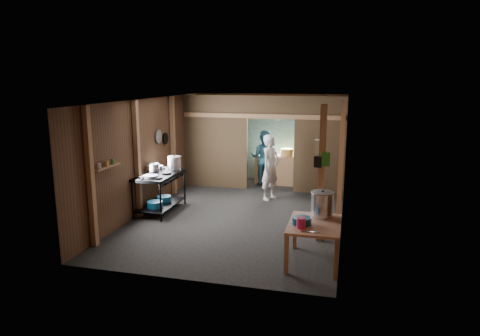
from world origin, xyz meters
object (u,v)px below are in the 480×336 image
(stove_pot_large, at_px, (175,163))
(yellow_tub, at_px, (287,152))
(pink_bucket, at_px, (301,223))
(cook, at_px, (270,167))
(gas_range, at_px, (160,192))
(stock_pot, at_px, (322,205))
(prep_table, at_px, (314,243))

(stove_pot_large, xyz_separation_m, yellow_tub, (2.31, 2.80, -0.10))
(pink_bucket, bearing_deg, cook, 107.12)
(gas_range, relative_size, stock_pot, 3.30)
(stove_pot_large, height_order, pink_bucket, stove_pot_large)
(stove_pot_large, distance_m, cook, 2.42)
(gas_range, bearing_deg, yellow_tub, 53.09)
(stove_pot_large, distance_m, yellow_tub, 3.63)
(pink_bucket, bearing_deg, gas_range, 146.74)
(stove_pot_large, bearing_deg, pink_bucket, -40.02)
(prep_table, xyz_separation_m, yellow_tub, (-1.23, 5.31, 0.60))
(stove_pot_large, bearing_deg, prep_table, -35.31)
(gas_range, distance_m, stock_pot, 4.16)
(cook, bearing_deg, prep_table, -134.96)
(prep_table, distance_m, stove_pot_large, 4.40)
(gas_range, xyz_separation_m, yellow_tub, (2.48, 3.30, 0.50))
(cook, bearing_deg, stock_pot, -131.41)
(gas_range, relative_size, cook, 0.92)
(stove_pot_large, xyz_separation_m, pink_bucket, (3.35, -2.81, -0.27))
(stock_pot, height_order, cook, cook)
(prep_table, bearing_deg, stove_pot_large, 144.69)
(yellow_tub, bearing_deg, pink_bucket, -79.53)
(pink_bucket, bearing_deg, stock_pot, 67.33)
(prep_table, bearing_deg, yellow_tub, 103.05)
(pink_bucket, relative_size, cook, 0.10)
(pink_bucket, bearing_deg, prep_table, 57.33)
(yellow_tub, relative_size, cook, 0.22)
(gas_range, bearing_deg, cook, 35.44)
(gas_range, height_order, prep_table, gas_range)
(stock_pot, relative_size, pink_bucket, 2.68)
(stock_pot, bearing_deg, yellow_tub, 105.02)
(prep_table, distance_m, yellow_tub, 5.48)
(prep_table, xyz_separation_m, cook, (-1.41, 3.64, 0.49))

